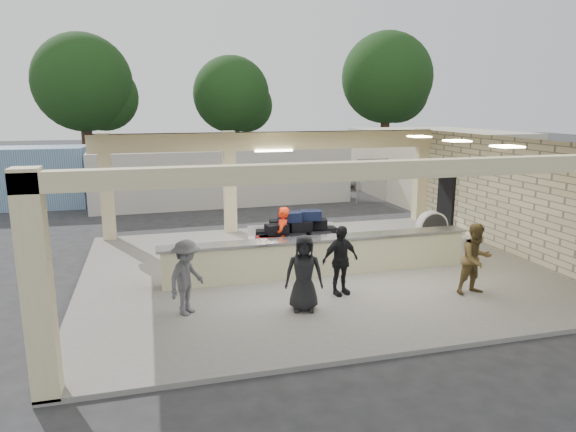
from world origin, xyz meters
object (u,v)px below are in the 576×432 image
object	(u,v)px
passenger_a	(476,259)
passenger_d	(304,273)
baggage_counter	(320,256)
baggage_handler	(282,238)
drum_fan	(432,227)
passenger_c	(187,277)
car_dark	(347,173)
car_white_a	(349,172)
container_white	(224,177)
passenger_b	(340,260)
car_white_b	(404,169)
luggage_cart	(296,236)

from	to	relation	value
passenger_a	passenger_d	bearing A→B (deg)	174.27
passenger_d	passenger_a	bearing A→B (deg)	13.30
baggage_counter	baggage_handler	distance (m)	1.19
drum_fan	passenger_c	size ratio (longest dim) A/B	0.67
car_dark	baggage_counter	bearing A→B (deg)	-167.05
car_white_a	container_white	bearing A→B (deg)	134.80
passenger_b	car_white_b	xyz separation A→B (m)	(10.22, 16.41, -0.17)
baggage_counter	car_white_a	size ratio (longest dim) A/B	1.49
drum_fan	passenger_a	distance (m)	4.29
luggage_cart	car_dark	distance (m)	15.30
car_white_a	container_white	distance (m)	8.38
passenger_c	car_dark	bearing A→B (deg)	8.43
luggage_cart	container_white	xyz separation A→B (m)	(-0.57, 9.81, 0.34)
passenger_b	container_white	bearing A→B (deg)	80.05
baggage_counter	car_white_b	size ratio (longest dim) A/B	1.73
passenger_a	passenger_c	distance (m)	6.55
baggage_handler	passenger_a	world-z (taller)	passenger_a
passenger_d	passenger_b	bearing A→B (deg)	46.97
baggage_handler	car_dark	bearing A→B (deg)	175.81
car_white_a	car_dark	distance (m)	0.23
luggage_cart	baggage_handler	size ratio (longest dim) A/B	1.56
baggage_counter	drum_fan	distance (m)	4.67
passenger_c	car_white_b	bearing A→B (deg)	0.42
car_dark	luggage_cart	bearing A→B (deg)	-169.83
baggage_counter	car_dark	distance (m)	16.08
luggage_cart	passenger_c	bearing A→B (deg)	-135.53
car_white_b	car_dark	bearing A→B (deg)	118.83
passenger_a	passenger_b	distance (m)	3.13
baggage_handler	passenger_b	bearing A→B (deg)	42.54
luggage_cart	car_dark	bearing A→B (deg)	66.29
passenger_c	passenger_d	size ratio (longest dim) A/B	0.97
luggage_cart	baggage_counter	bearing A→B (deg)	-67.81
baggage_handler	passenger_d	world-z (taller)	baggage_handler
car_white_b	passenger_d	bearing A→B (deg)	171.90
drum_fan	passenger_c	world-z (taller)	passenger_c
passenger_a	passenger_d	size ratio (longest dim) A/B	1.01
luggage_cart	passenger_a	distance (m)	4.72
passenger_a	passenger_d	world-z (taller)	passenger_a
passenger_a	drum_fan	bearing A→B (deg)	68.08
car_dark	container_white	bearing A→B (deg)	154.20
luggage_cart	car_white_a	size ratio (longest dim) A/B	0.47
baggage_handler	car_white_b	world-z (taller)	baggage_handler
baggage_counter	baggage_handler	world-z (taller)	baggage_handler
passenger_a	car_dark	size ratio (longest dim) A/B	0.39
baggage_counter	passenger_a	xyz separation A→B (m)	(3.01, -2.28, 0.35)
passenger_b	passenger_c	bearing A→B (deg)	169.89
drum_fan	passenger_d	size ratio (longest dim) A/B	0.65
car_white_a	passenger_a	bearing A→B (deg)	-173.05
baggage_counter	passenger_a	world-z (taller)	passenger_a
passenger_c	car_white_a	bearing A→B (deg)	7.92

